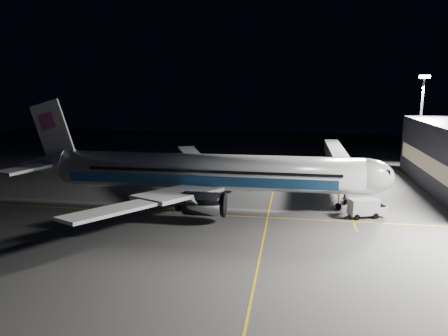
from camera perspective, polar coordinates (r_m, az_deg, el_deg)
ground at (r=70.80m, az=-2.10°, el=-4.65°), size 200.00×200.00×0.00m
guide_line_main at (r=69.61m, az=6.03°, el=-4.98°), size 0.25×80.00×0.01m
guide_line_cross at (r=65.18m, az=-3.13°, el=-6.08°), size 70.00×0.25×0.01m
guide_line_side at (r=79.65m, az=15.10°, el=-3.22°), size 0.25×40.00×0.01m
airliner at (r=69.77m, az=-3.00°, el=-0.53°), size 61.48×54.22×16.64m
jet_bridge at (r=86.53m, az=14.73°, el=1.05°), size 3.60×34.40×6.30m
floodlight_mast_north at (r=102.50m, az=24.34°, el=6.36°), size 2.40×0.68×20.70m
service_truck at (r=66.78m, az=18.11°, el=-4.90°), size 5.74×3.81×2.74m
baggage_tug at (r=92.41m, az=-3.88°, el=-0.36°), size 2.83×2.53×1.71m
safety_cone_a at (r=79.70m, az=-2.57°, el=-2.63°), size 0.35×0.35×0.53m
safety_cone_b at (r=78.87m, az=3.51°, el=-2.73°), size 0.45×0.45×0.68m
safety_cone_c at (r=83.62m, az=-4.86°, el=-1.98°), size 0.38×0.38×0.57m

